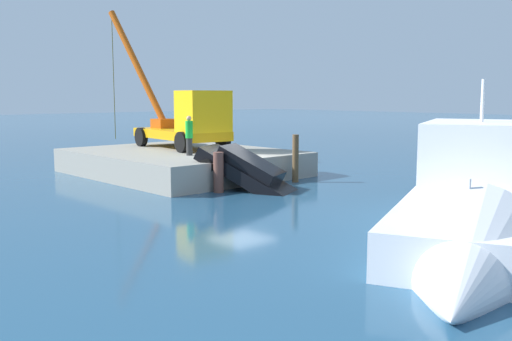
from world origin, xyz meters
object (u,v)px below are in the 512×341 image
crane_truck (187,120)px  salvaged_car (251,174)px  dock_worker (189,135)px  moored_yacht (472,231)px

crane_truck → salvaged_car: (6.40, -1.49, -1.98)m
crane_truck → dock_worker: size_ratio=5.15×
crane_truck → dock_worker: (2.55, -1.77, -0.57)m
dock_worker → crane_truck: bearing=145.2°
crane_truck → salvaged_car: size_ratio=1.94×
crane_truck → moored_yacht: (16.96, -3.60, -2.16)m
dock_worker → moored_yacht: bearing=-7.3°
crane_truck → dock_worker: 3.15m
crane_truck → salvaged_car: crane_truck is taller
dock_worker → moored_yacht: size_ratio=0.13×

